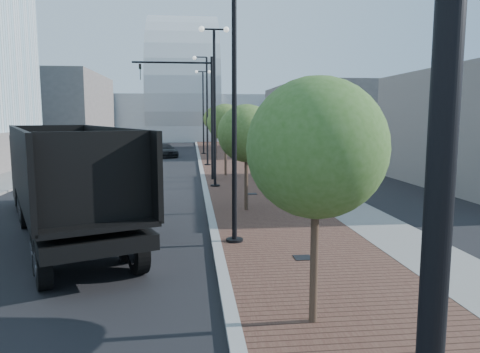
{
  "coord_description": "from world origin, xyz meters",
  "views": [
    {
      "loc": [
        -0.77,
        -4.34,
        4.17
      ],
      "look_at": [
        1.0,
        12.0,
        2.0
      ],
      "focal_mm": 33.64,
      "sensor_mm": 36.0,
      "label": 1
    }
  ],
  "objects": [
    {
      "name": "tree_1",
      "position": [
        1.65,
        15.02,
        3.47
      ],
      "size": [
        2.53,
        2.51,
        4.74
      ],
      "color": "#382619",
      "rests_on": "ground"
    },
    {
      "name": "streetlight_4",
      "position": [
        0.6,
        46.0,
        4.82
      ],
      "size": [
        1.72,
        0.56,
        9.28
      ],
      "color": "black",
      "rests_on": "ground"
    },
    {
      "name": "utility_cover_2",
      "position": [
        2.4,
        19.0,
        0.13
      ],
      "size": [
        0.5,
        0.5,
        0.02
      ],
      "primitive_type": "cube",
      "color": "black",
      "rests_on": "sidewalk"
    },
    {
      "name": "pedestrian",
      "position": [
        6.12,
        15.84,
        0.95
      ],
      "size": [
        0.78,
        0.59,
        1.91
      ],
      "primitive_type": "imported",
      "rotation": [
        0.0,
        0.0,
        3.36
      ],
      "color": "black",
      "rests_on": "ground"
    },
    {
      "name": "traffic_mast",
      "position": [
        -0.3,
        25.0,
        4.98
      ],
      "size": [
        5.09,
        0.2,
        8.0
      ],
      "color": "black",
      "rests_on": "ground"
    },
    {
      "name": "tree_2",
      "position": [
        1.65,
        27.02,
        3.82
      ],
      "size": [
        2.56,
        2.54,
        5.1
      ],
      "color": "#382619",
      "rests_on": "ground"
    },
    {
      "name": "streetlight_2",
      "position": [
        0.6,
        22.0,
        4.82
      ],
      "size": [
        1.72,
        0.56,
        9.28
      ],
      "color": "black",
      "rests_on": "ground"
    },
    {
      "name": "tree_3",
      "position": [
        1.65,
        39.02,
        3.99
      ],
      "size": [
        2.43,
        2.39,
        5.2
      ],
      "color": "#382619",
      "rests_on": "ground"
    },
    {
      "name": "commercial_block_ne",
      "position": [
        16.0,
        50.0,
        4.0
      ],
      "size": [
        12.0,
        22.0,
        8.0
      ],
      "primitive_type": "cube",
      "color": "#5D5754",
      "rests_on": "ground"
    },
    {
      "name": "dump_truck",
      "position": [
        -6.17,
        14.01,
        1.62
      ],
      "size": [
        7.91,
        13.93,
        3.85
      ],
      "rotation": [
        0.0,
        0.0,
        0.39
      ],
      "color": "black",
      "rests_on": "ground"
    },
    {
      "name": "tree_0",
      "position": [
        1.65,
        4.02,
        3.58
      ],
      "size": [
        2.71,
        2.71,
        4.95
      ],
      "color": "#382619",
      "rests_on": "ground"
    },
    {
      "name": "concrete_strip",
      "position": [
        6.2,
        40.0,
        0.07
      ],
      "size": [
        2.4,
        140.0,
        0.13
      ],
      "primitive_type": "cube",
      "color": "slate",
      "rests_on": "ground"
    },
    {
      "name": "streetlight_3",
      "position": [
        0.49,
        34.0,
        4.34
      ],
      "size": [
        1.44,
        0.56,
        9.21
      ],
      "color": "black",
      "rests_on": "ground"
    },
    {
      "name": "curb",
      "position": [
        0.0,
        40.0,
        0.07
      ],
      "size": [
        0.3,
        140.0,
        0.14
      ],
      "primitive_type": "cube",
      "color": "gray",
      "rests_on": "ground"
    },
    {
      "name": "white_sedan",
      "position": [
        -5.5,
        19.54,
        0.73
      ],
      "size": [
        1.78,
        4.49,
        1.45
      ],
      "primitive_type": "imported",
      "rotation": [
        0.0,
        0.0,
        0.05
      ],
      "color": "white",
      "rests_on": "ground"
    },
    {
      "name": "dark_car_mid",
      "position": [
        -7.84,
        35.31,
        0.6
      ],
      "size": [
        2.2,
        4.43,
        1.21
      ],
      "primitive_type": "imported",
      "rotation": [
        0.0,
        0.0,
        0.05
      ],
      "color": "black",
      "rests_on": "ground"
    },
    {
      "name": "commercial_block_nw",
      "position": [
        -20.0,
        60.0,
        5.0
      ],
      "size": [
        14.0,
        20.0,
        10.0
      ],
      "primitive_type": "cube",
      "color": "#645D5A",
      "rests_on": "ground"
    },
    {
      "name": "west_sidewalk",
      "position": [
        -13.0,
        40.0,
        0.06
      ],
      "size": [
        4.0,
        140.0,
        0.12
      ],
      "primitive_type": "cube",
      "color": "slate",
      "rests_on": "ground"
    },
    {
      "name": "sidewalk",
      "position": [
        3.5,
        40.0,
        0.06
      ],
      "size": [
        7.0,
        140.0,
        0.12
      ],
      "primitive_type": "cube",
      "color": "#4C2D23",
      "rests_on": "ground"
    },
    {
      "name": "utility_cover_1",
      "position": [
        2.4,
        8.0,
        0.13
      ],
      "size": [
        0.5,
        0.5,
        0.02
      ],
      "primitive_type": "cube",
      "color": "black",
      "rests_on": "sidewalk"
    },
    {
      "name": "streetlight_1",
      "position": [
        0.49,
        10.0,
        4.34
      ],
      "size": [
        1.44,
        0.56,
        9.21
      ],
      "color": "black",
      "rests_on": "ground"
    },
    {
      "name": "dark_car_far",
      "position": [
        -3.67,
        43.72,
        0.71
      ],
      "size": [
        3.54,
        5.3,
        1.42
      ],
      "primitive_type": "imported",
      "rotation": [
        0.0,
        0.0,
        0.35
      ],
      "color": "black",
      "rests_on": "ground"
    },
    {
      "name": "convention_center",
      "position": [
        -2.0,
        85.0,
        6.0
      ],
      "size": [
        50.0,
        30.0,
        50.0
      ],
      "color": "#ACB3B6",
      "rests_on": "ground"
    }
  ]
}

